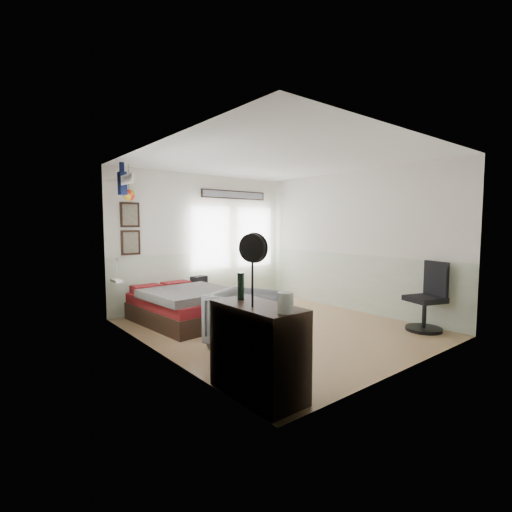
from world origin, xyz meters
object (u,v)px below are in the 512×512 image
object	(u,v)px
armchair	(245,319)
nightstand	(199,297)
dresser	(258,350)
task_chair	(428,303)
bed	(184,306)

from	to	relation	value
armchair	nightstand	distance (m)	2.54
dresser	task_chair	size ratio (longest dim) A/B	0.91
dresser	task_chair	xyz separation A→B (m)	(3.49, 0.05, -0.00)
bed	task_chair	distance (m)	3.99
bed	armchair	bearing A→B (deg)	-92.91
dresser	nightstand	bearing A→B (deg)	68.21
dresser	task_chair	bearing A→B (deg)	0.74
dresser	task_chair	world-z (taller)	task_chair
task_chair	bed	bearing A→B (deg)	152.49
nightstand	task_chair	bearing A→B (deg)	-47.11
bed	task_chair	size ratio (longest dim) A/B	1.76
bed	armchair	world-z (taller)	armchair
dresser	armchair	world-z (taller)	dresser
dresser	task_chair	distance (m)	3.50
nightstand	dresser	bearing A→B (deg)	-98.09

